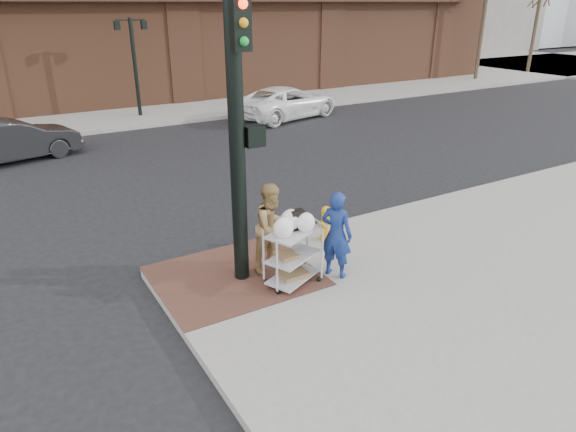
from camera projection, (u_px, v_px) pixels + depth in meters
ground at (289, 297)px, 8.89m from camera, size 220.00×220.00×0.00m
sidewalk_far at (216, 67)px, 40.14m from camera, size 65.00×36.00×0.15m
brick_curb_ramp at (235, 276)px, 9.26m from camera, size 2.80×2.40×0.01m
lamp_post at (134, 56)px, 21.51m from camera, size 1.32×0.22×4.00m
traffic_signal_pole at (238, 130)px, 8.19m from camera, size 0.61×0.51×5.00m
woman_blue at (336, 234)px, 9.00m from camera, size 0.62×0.70×1.60m
pedestrian_tan at (273, 227)px, 9.23m from camera, size 0.95×0.84×1.65m
sedan_dark at (12, 141)px, 16.25m from camera, size 4.29×2.34×1.34m
minivan_white at (287, 102)px, 22.39m from camera, size 5.30×3.37×1.36m
utility_cart at (293, 252)px, 8.82m from camera, size 1.10×0.89×1.34m
fire_hydrant at (326, 223)px, 10.53m from camera, size 0.35×0.25×0.75m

